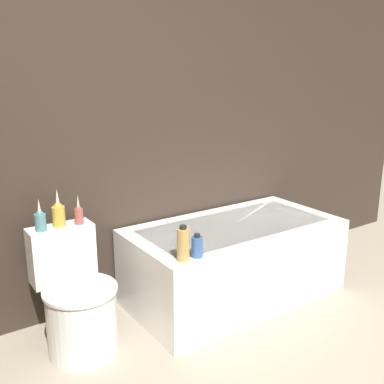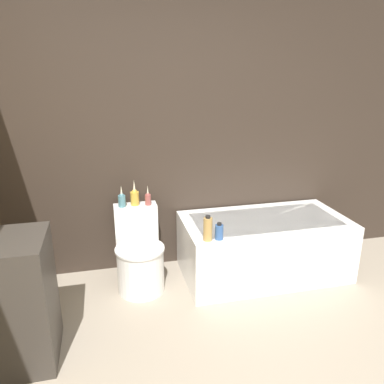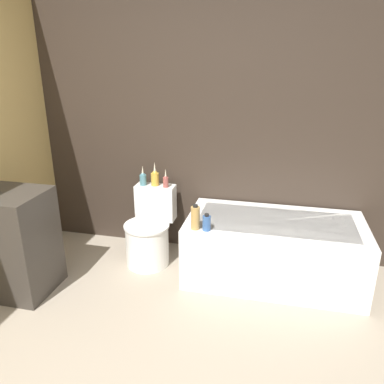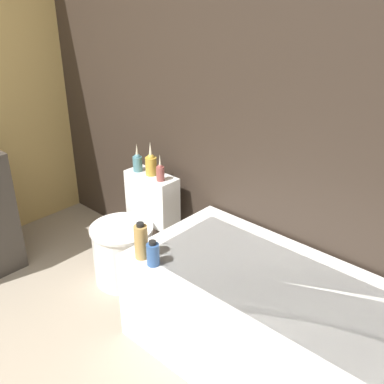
% 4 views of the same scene
% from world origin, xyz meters
% --- Properties ---
extents(wall_back_tiled, '(6.40, 0.06, 2.60)m').
position_xyz_m(wall_back_tiled, '(0.00, 2.06, 1.30)').
color(wall_back_tiled, '#332821').
rests_on(wall_back_tiled, ground_plane).
extents(bathtub, '(1.52, 0.79, 0.55)m').
position_xyz_m(bathtub, '(0.81, 1.62, 0.28)').
color(bathtub, white).
rests_on(bathtub, ground).
extents(toilet, '(0.43, 0.58, 0.70)m').
position_xyz_m(toilet, '(-0.35, 1.66, 0.29)').
color(toilet, white).
rests_on(toilet, ground).
extents(vanity_counter, '(0.55, 0.50, 0.88)m').
position_xyz_m(vanity_counter, '(-1.26, 0.95, 0.44)').
color(vanity_counter, '#38332D').
rests_on(vanity_counter, ground).
extents(vase_gold, '(0.07, 0.07, 0.20)m').
position_xyz_m(vase_gold, '(-0.47, 1.85, 0.77)').
color(vase_gold, teal).
rests_on(vase_gold, toilet).
extents(vase_silver, '(0.08, 0.08, 0.23)m').
position_xyz_m(vase_silver, '(-0.35, 1.87, 0.78)').
color(vase_silver, gold).
rests_on(vase_silver, toilet).
extents(vase_bronze, '(0.05, 0.05, 0.18)m').
position_xyz_m(vase_bronze, '(-0.24, 1.85, 0.76)').
color(vase_bronze, '#994C47').
rests_on(vase_bronze, toilet).
extents(shampoo_bottle_tall, '(0.07, 0.07, 0.21)m').
position_xyz_m(shampoo_bottle_tall, '(0.17, 1.31, 0.65)').
color(shampoo_bottle_tall, tan).
rests_on(shampoo_bottle_tall, bathtub).
extents(shampoo_bottle_short, '(0.07, 0.07, 0.14)m').
position_xyz_m(shampoo_bottle_short, '(0.27, 1.31, 0.62)').
color(shampoo_bottle_short, '#335999').
rests_on(shampoo_bottle_short, bathtub).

